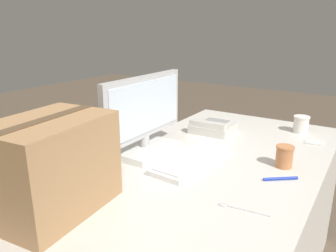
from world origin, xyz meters
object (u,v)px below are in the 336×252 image
(monitor, at_px, (145,120))
(desk_phone, at_px, (213,127))
(keyboard, at_px, (193,160))
(pen_marker, at_px, (281,179))
(paper_cup_left, at_px, (284,156))
(sticky_note_pad, at_px, (314,142))
(spoon, at_px, (236,208))
(cardboard_box, at_px, (51,166))
(paper_cup_right, at_px, (301,124))

(monitor, relative_size, desk_phone, 2.44)
(keyboard, height_order, pen_marker, keyboard)
(desk_phone, distance_m, paper_cup_left, 0.54)
(sticky_note_pad, bearing_deg, spoon, 173.02)
(keyboard, height_order, cardboard_box, cardboard_box)
(paper_cup_left, xyz_separation_m, spoon, (-0.43, 0.04, -0.05))
(paper_cup_right, height_order, pen_marker, paper_cup_right)
(cardboard_box, bearing_deg, spoon, -57.44)
(paper_cup_left, distance_m, spoon, 0.43)
(keyboard, xyz_separation_m, pen_marker, (0.03, -0.37, -0.01))
(paper_cup_left, distance_m, cardboard_box, 0.93)
(pen_marker, bearing_deg, keyboard, 146.55)
(keyboard, bearing_deg, desk_phone, 18.38)
(keyboard, relative_size, desk_phone, 2.08)
(keyboard, bearing_deg, spoon, -126.66)
(monitor, relative_size, keyboard, 1.18)
(desk_phone, xyz_separation_m, paper_cup_left, (-0.28, -0.46, 0.02))
(desk_phone, distance_m, cardboard_box, 1.04)
(paper_cup_left, relative_size, pen_marker, 0.82)
(paper_cup_right, height_order, spoon, paper_cup_right)
(monitor, xyz_separation_m, cardboard_box, (-0.56, -0.05, -0.01))
(paper_cup_left, relative_size, spoon, 0.55)
(paper_cup_left, distance_m, pen_marker, 0.14)
(sticky_note_pad, bearing_deg, cardboard_box, 152.22)
(paper_cup_left, distance_m, sticky_note_pad, 0.41)
(monitor, xyz_separation_m, desk_phone, (0.46, -0.13, -0.13))
(monitor, bearing_deg, sticky_note_pad, -48.29)
(paper_cup_right, xyz_separation_m, spoon, (-0.97, 0.00, -0.05))
(monitor, distance_m, keyboard, 0.29)
(paper_cup_left, bearing_deg, cardboard_box, 143.83)
(monitor, xyz_separation_m, pen_marker, (0.05, -0.62, -0.16))
(desk_phone, distance_m, sticky_note_pad, 0.54)
(cardboard_box, bearing_deg, paper_cup_right, -21.43)
(desk_phone, bearing_deg, monitor, 161.96)
(monitor, relative_size, pen_marker, 4.75)
(desk_phone, bearing_deg, paper_cup_left, -122.59)
(paper_cup_right, bearing_deg, monitor, 142.51)
(cardboard_box, xyz_separation_m, pen_marker, (0.61, -0.57, -0.15))
(paper_cup_right, bearing_deg, pen_marker, -174.55)
(spoon, distance_m, pen_marker, 0.30)
(cardboard_box, bearing_deg, pen_marker, -42.88)
(keyboard, relative_size, cardboard_box, 1.14)
(monitor, xyz_separation_m, spoon, (-0.24, -0.55, -0.16))
(desk_phone, bearing_deg, keyboard, -167.31)
(paper_cup_left, relative_size, paper_cup_right, 1.00)
(monitor, height_order, paper_cup_right, monitor)
(cardboard_box, relative_size, sticky_note_pad, 4.86)
(pen_marker, bearing_deg, desk_phone, 101.38)
(keyboard, bearing_deg, sticky_note_pad, -31.81)
(pen_marker, relative_size, sticky_note_pad, 1.37)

